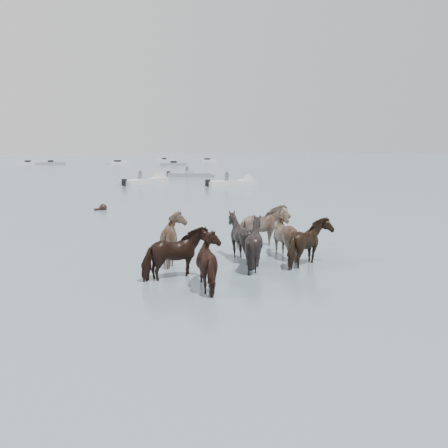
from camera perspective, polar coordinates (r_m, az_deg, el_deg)
ground at (r=13.12m, az=-2.72°, el=-6.24°), size 400.00×400.00×0.00m
pony_herd at (r=14.24m, az=2.11°, el=-2.31°), size 6.41×4.56×1.67m
swimming_pony at (r=27.21m, az=-14.68°, el=1.90°), size 0.72×0.44×0.44m
motorboat_c at (r=46.11m, az=-9.13°, el=5.24°), size 6.47×4.62×1.92m
motorboat_d at (r=43.00m, az=1.64°, el=5.06°), size 5.48×1.76×1.92m
motorboat_e at (r=55.10m, az=-3.37°, el=6.03°), size 5.45×4.49×1.92m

